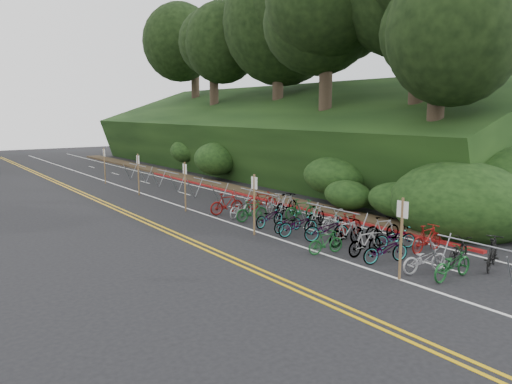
% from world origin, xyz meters
% --- Properties ---
extents(ground, '(120.00, 120.00, 0.00)m').
position_xyz_m(ground, '(0.00, 0.00, 0.00)').
color(ground, black).
rests_on(ground, ground).
extents(road_markings, '(7.47, 80.00, 0.01)m').
position_xyz_m(road_markings, '(0.63, 10.10, 0.00)').
color(road_markings, gold).
rests_on(road_markings, ground).
extents(red_curb, '(0.25, 28.00, 0.10)m').
position_xyz_m(red_curb, '(5.70, 12.00, 0.05)').
color(red_curb, maroon).
rests_on(red_curb, ground).
extents(embankment, '(14.30, 48.14, 9.11)m').
position_xyz_m(embankment, '(12.96, 19.04, 2.57)').
color(embankment, black).
rests_on(embankment, ground).
extents(tree_cluster, '(31.87, 53.56, 17.34)m').
position_xyz_m(tree_cluster, '(9.76, 22.04, 10.85)').
color(tree_cluster, '#2D2319').
rests_on(tree_cluster, ground).
extents(bike_rack_front, '(1.14, 2.61, 1.17)m').
position_xyz_m(bike_rack_front, '(2.70, -3.37, 0.83)').
color(bike_rack_front, gray).
rests_on(bike_rack_front, ground).
extents(bike_racks_rest, '(1.14, 23.00, 1.17)m').
position_xyz_m(bike_racks_rest, '(3.00, 13.00, 0.85)').
color(bike_racks_rest, gray).
rests_on(bike_racks_rest, ground).
extents(signpost_near, '(0.08, 0.40, 2.50)m').
position_xyz_m(signpost_near, '(0.99, -2.00, 1.43)').
color(signpost_near, brown).
rests_on(signpost_near, ground).
extents(signposts_rest, '(0.08, 18.40, 2.50)m').
position_xyz_m(signposts_rest, '(0.60, 14.00, 1.43)').
color(signposts_rest, brown).
rests_on(signposts_rest, ground).
extents(bike_front, '(0.64, 1.47, 0.85)m').
position_xyz_m(bike_front, '(1.08, 1.30, 0.43)').
color(bike_front, '#144C1E').
rests_on(bike_front, ground).
extents(bike_valet, '(3.30, 14.01, 1.10)m').
position_xyz_m(bike_valet, '(2.96, 3.01, 0.48)').
color(bike_valet, '#144C1E').
rests_on(bike_valet, ground).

